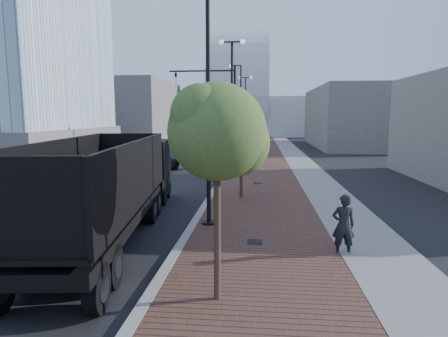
# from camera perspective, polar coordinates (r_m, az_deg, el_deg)

# --- Properties ---
(sidewalk) EXTENTS (7.00, 140.00, 0.12)m
(sidewalk) POSITION_cam_1_polar(r_m,az_deg,el_deg) (44.38, 6.61, 2.45)
(sidewalk) COLOR #4C2D23
(sidewalk) RESTS_ON ground
(concrete_strip) EXTENTS (2.40, 140.00, 0.13)m
(concrete_strip) POSITION_cam_1_polar(r_m,az_deg,el_deg) (44.52, 10.09, 2.41)
(concrete_strip) COLOR slate
(concrete_strip) RESTS_ON ground
(curb) EXTENTS (0.30, 140.00, 0.14)m
(curb) POSITION_cam_1_polar(r_m,az_deg,el_deg) (44.44, 2.09, 2.52)
(curb) COLOR gray
(curb) RESTS_ON ground
(west_sidewalk) EXTENTS (4.00, 140.00, 0.12)m
(west_sidewalk) POSITION_cam_1_polar(r_m,az_deg,el_deg) (47.00, -13.96, 2.58)
(west_sidewalk) COLOR slate
(west_sidewalk) RESTS_ON ground
(dump_truck) EXTENTS (4.10, 13.65, 3.52)m
(dump_truck) POSITION_cam_1_polar(r_m,az_deg,el_deg) (16.00, -14.45, -2.32)
(dump_truck) COLOR black
(dump_truck) RESTS_ON ground
(white_sedan) EXTENTS (2.58, 5.35, 1.69)m
(white_sedan) POSITION_cam_1_polar(r_m,az_deg,el_deg) (21.16, -13.26, -1.57)
(white_sedan) COLOR silver
(white_sedan) RESTS_ON ground
(dark_car_mid) EXTENTS (3.13, 4.53, 1.15)m
(dark_car_mid) POSITION_cam_1_polar(r_m,az_deg,el_deg) (29.75, -10.05, 0.69)
(dark_car_mid) COLOR black
(dark_car_mid) RESTS_ON ground
(dark_car_far) EXTENTS (2.94, 4.40, 1.19)m
(dark_car_far) POSITION_cam_1_polar(r_m,az_deg,el_deg) (50.81, -1.49, 3.80)
(dark_car_far) COLOR black
(dark_car_far) RESTS_ON ground
(pedestrian) EXTENTS (0.72, 0.50, 1.92)m
(pedestrian) POSITION_cam_1_polar(r_m,az_deg,el_deg) (12.24, 17.44, -8.10)
(pedestrian) COLOR black
(pedestrian) RESTS_ON ground
(streetlight_1) EXTENTS (1.44, 0.56, 9.21)m
(streetlight_1) POSITION_cam_1_polar(r_m,az_deg,el_deg) (14.31, -2.82, 8.24)
(streetlight_1) COLOR black
(streetlight_1) RESTS_ON ground
(streetlight_2) EXTENTS (1.72, 0.56, 9.28)m
(streetlight_2) POSITION_cam_1_polar(r_m,az_deg,el_deg) (26.24, 1.18, 9.15)
(streetlight_2) COLOR black
(streetlight_2) RESTS_ON ground
(streetlight_3) EXTENTS (1.44, 0.56, 9.21)m
(streetlight_3) POSITION_cam_1_polar(r_m,az_deg,el_deg) (38.22, 2.34, 8.05)
(streetlight_3) COLOR black
(streetlight_3) RESTS_ON ground
(streetlight_4) EXTENTS (1.72, 0.56, 9.28)m
(streetlight_4) POSITION_cam_1_polar(r_m,az_deg,el_deg) (50.21, 3.21, 8.57)
(streetlight_4) COLOR black
(streetlight_4) RESTS_ON ground
(traffic_mast) EXTENTS (5.09, 0.20, 8.00)m
(traffic_mast) POSITION_cam_1_polar(r_m,az_deg,el_deg) (29.31, -0.16, 9.35)
(traffic_mast) COLOR black
(traffic_mast) RESTS_ON ground
(tree_0) EXTENTS (2.21, 2.13, 4.99)m
(tree_0) POSITION_cam_1_polar(r_m,az_deg,el_deg) (8.25, -0.71, 5.40)
(tree_0) COLOR #382619
(tree_0) RESTS_ON ground
(tree_1) EXTENTS (2.29, 2.22, 4.57)m
(tree_1) POSITION_cam_1_polar(r_m,az_deg,el_deg) (19.23, 2.77, 5.48)
(tree_1) COLOR #382619
(tree_1) RESTS_ON ground
(tree_2) EXTENTS (2.57, 2.55, 4.60)m
(tree_2) POSITION_cam_1_polar(r_m,az_deg,el_deg) (31.22, 3.78, 6.19)
(tree_2) COLOR #382619
(tree_2) RESTS_ON ground
(tree_3) EXTENTS (2.81, 2.81, 5.33)m
(tree_3) POSITION_cam_1_polar(r_m,az_deg,el_deg) (43.20, 4.24, 7.46)
(tree_3) COLOR #382619
(tree_3) RESTS_ON ground
(convention_center) EXTENTS (50.00, 30.00, 50.00)m
(convention_center) POSITION_cam_1_polar(r_m,az_deg,el_deg) (89.30, 2.49, 9.05)
(convention_center) COLOR #ACB2B7
(convention_center) RESTS_ON ground
(commercial_block_nw) EXTENTS (14.00, 20.00, 10.00)m
(commercial_block_nw) POSITION_cam_1_polar(r_m,az_deg,el_deg) (68.01, -14.13, 8.33)
(commercial_block_nw) COLOR #66605C
(commercial_block_nw) RESTS_ON ground
(commercial_block_ne) EXTENTS (12.00, 22.00, 8.00)m
(commercial_block_ne) POSITION_cam_1_polar(r_m,az_deg,el_deg) (55.82, 19.50, 7.22)
(commercial_block_ne) COLOR #5E5955
(commercial_block_ne) RESTS_ON ground
(utility_cover_1) EXTENTS (0.50, 0.50, 0.02)m
(utility_cover_1) POSITION_cam_1_polar(r_m,az_deg,el_deg) (12.85, 4.64, -10.86)
(utility_cover_1) COLOR black
(utility_cover_1) RESTS_ON sidewalk
(utility_cover_2) EXTENTS (0.50, 0.50, 0.02)m
(utility_cover_2) POSITION_cam_1_polar(r_m,az_deg,el_deg) (23.53, 4.99, -2.21)
(utility_cover_2) COLOR black
(utility_cover_2) RESTS_ON sidewalk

